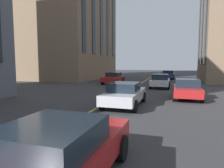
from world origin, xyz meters
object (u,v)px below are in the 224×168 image
(car_red_far, at_px, (58,154))
(car_red_near, at_px, (187,89))
(car_red_mid, at_px, (113,78))
(car_silver_trailing, at_px, (125,94))
(car_blue_oncoming, at_px, (168,74))
(car_white_parked_a, at_px, (160,81))

(car_red_far, relative_size, car_red_near, 1.13)
(car_red_mid, xyz_separation_m, car_silver_trailing, (-12.50, -4.57, 0.00))
(car_red_far, height_order, car_red_mid, same)
(car_blue_oncoming, xyz_separation_m, car_silver_trailing, (-22.45, 1.67, 0.00))
(car_white_parked_a, relative_size, car_blue_oncoming, 0.89)
(car_white_parked_a, height_order, car_silver_trailing, car_white_parked_a)
(car_white_parked_a, height_order, car_red_far, car_white_parked_a)
(car_blue_oncoming, relative_size, car_silver_trailing, 1.00)
(car_red_far, height_order, car_red_near, car_red_near)
(car_red_mid, height_order, car_silver_trailing, same)
(car_silver_trailing, bearing_deg, car_red_mid, 20.08)
(car_white_parked_a, bearing_deg, car_red_far, 177.80)
(car_white_parked_a, bearing_deg, car_blue_oncoming, -1.54)
(car_red_near, bearing_deg, car_silver_trailing, 134.68)
(car_red_near, bearing_deg, car_blue_oncoming, 5.75)
(car_red_far, relative_size, car_silver_trailing, 1.00)
(car_red_mid, distance_m, car_blue_oncoming, 11.75)
(car_red_far, distance_m, car_red_near, 11.87)
(car_white_parked_a, distance_m, car_silver_trailing, 9.71)
(car_red_far, bearing_deg, car_white_parked_a, -2.20)
(car_white_parked_a, relative_size, car_red_near, 1.00)
(car_white_parked_a, distance_m, car_red_mid, 6.56)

